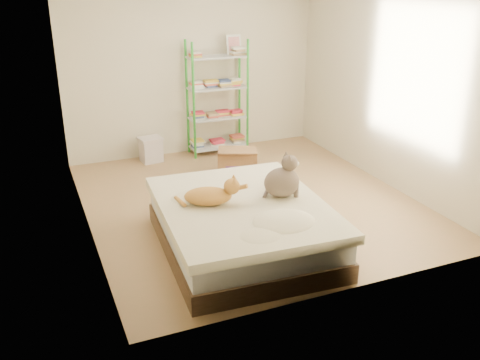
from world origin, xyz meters
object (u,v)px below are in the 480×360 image
bed (242,226)px  white_bin (151,149)px  shelf_unit (218,101)px  orange_cat (208,194)px  grey_cat (282,176)px  cardboard_box (238,163)px

bed → white_bin: size_ratio=5.66×
shelf_unit → orange_cat: bearing=-112.2°
grey_cat → shelf_unit: 2.96m
orange_cat → bed: bearing=2.0°
grey_cat → orange_cat: bearing=88.9°
bed → grey_cat: grey_cat is taller
cardboard_box → orange_cat: bearing=-98.0°
orange_cat → shelf_unit: shelf_unit is taller
cardboard_box → white_bin: (-0.95, 1.02, 0.00)m
bed → grey_cat: bearing=3.3°
grey_cat → shelf_unit: size_ratio=0.25×
orange_cat → cardboard_box: orange_cat is taller
cardboard_box → grey_cat: bearing=-76.5°
shelf_unit → white_bin: shelf_unit is taller
bed → grey_cat: size_ratio=4.66×
shelf_unit → cardboard_box: 1.22m
bed → cardboard_box: (0.72, 1.88, -0.07)m
shelf_unit → cardboard_box: size_ratio=2.66×
bed → shelf_unit: shelf_unit is taller
orange_cat → white_bin: 2.83m
orange_cat → white_bin: orange_cat is taller
cardboard_box → white_bin: size_ratio=1.80×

